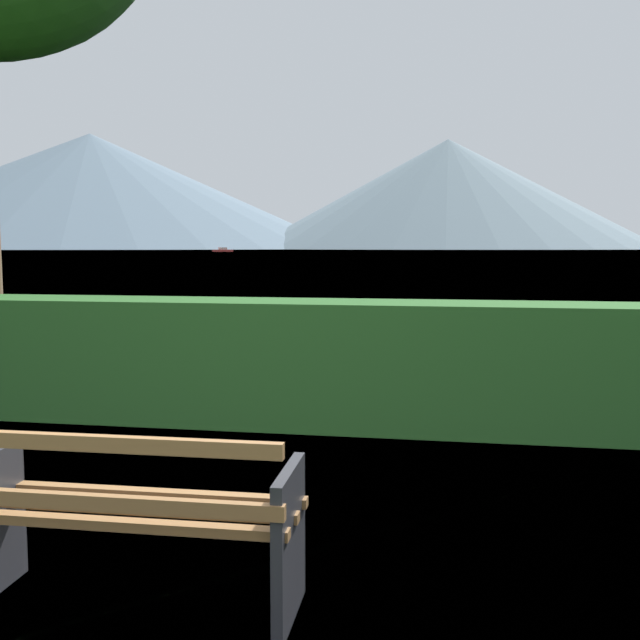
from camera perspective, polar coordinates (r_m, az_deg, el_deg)
The scene contains 6 objects.
ground_plane at distance 3.67m, azimuth -14.05°, elevation -20.73°, with size 1400.00×1400.00×0.00m, color #567A38.
water_surface at distance 309.98m, azimuth 9.75°, elevation 5.37°, with size 620.00×620.00×0.00m, color slate.
park_bench at distance 3.46m, azimuth -14.60°, elevation -14.88°, with size 1.51×0.59×0.87m.
hedge_row at distance 6.71m, azimuth -1.97°, elevation -3.33°, with size 12.47×0.82×1.14m, color #285B23.
sailboat_mid at distance 240.92m, azimuth -7.62°, elevation 5.44°, with size 5.83×6.78×1.42m.
distant_hills at distance 563.02m, azimuth 6.79°, elevation 9.98°, with size 951.76×436.37×89.12m.
Camera 1 is at (1.37, -2.99, 1.63)m, focal length 40.87 mm.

